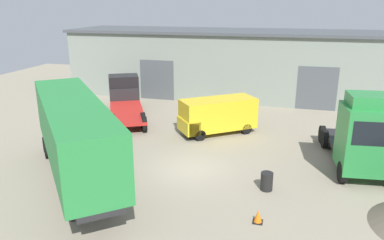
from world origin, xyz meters
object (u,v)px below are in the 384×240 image
oil_drum (267,181)px  delivery_van_yellow (216,115)px  flatbed_truck_black (125,96)px  container_trailer_green (74,131)px  traffic_cone (258,217)px  tractor_unit_green (364,137)px

oil_drum → delivery_van_yellow: bearing=118.2°
flatbed_truck_black → oil_drum: bearing=-158.6°
container_trailer_green → delivery_van_yellow: 10.31m
delivery_van_yellow → flatbed_truck_black: flatbed_truck_black is taller
delivery_van_yellow → traffic_cone: 10.96m
tractor_unit_green → flatbed_truck_black: bearing=-120.9°
flatbed_truck_black → traffic_cone: size_ratio=15.51×
container_trailer_green → delivery_van_yellow: (5.16, 8.83, -1.33)m
delivery_van_yellow → oil_drum: (3.93, -7.33, -0.87)m
oil_drum → traffic_cone: (-0.13, -2.90, -0.19)m
tractor_unit_green → container_trailer_green: tractor_unit_green is taller
tractor_unit_green → traffic_cone: (-4.64, -5.89, -1.78)m
delivery_van_yellow → flatbed_truck_black: size_ratio=0.62×
delivery_van_yellow → flatbed_truck_black: (-8.19, 3.36, 0.00)m
tractor_unit_green → traffic_cone: size_ratio=12.83×
container_trailer_green → oil_drum: size_ratio=11.70×
tractor_unit_green → container_trailer_green: bearing=-77.7°
tractor_unit_green → oil_drum: size_ratio=8.02×
delivery_van_yellow → tractor_unit_green: bearing=115.6°
oil_drum → tractor_unit_green: bearing=33.6°
tractor_unit_green → delivery_van_yellow: tractor_unit_green is taller
tractor_unit_green → delivery_van_yellow: size_ratio=1.34×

